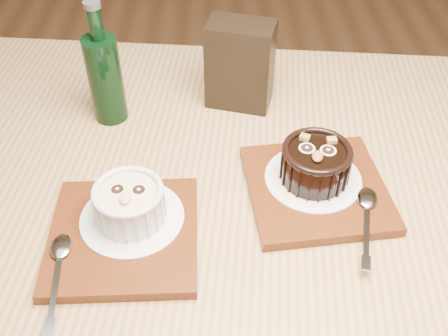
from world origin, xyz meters
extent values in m
cube|color=olive|center=(-0.08, 0.23, 0.73)|extent=(1.28, 0.92, 0.04)
cylinder|color=olive|center=(-0.59, 0.63, 0.35)|extent=(0.06, 0.06, 0.71)
cube|color=#55260E|center=(-0.23, 0.18, 0.76)|extent=(0.18, 0.18, 0.01)
cylinder|color=silver|center=(-0.23, 0.20, 0.77)|extent=(0.13, 0.13, 0.00)
cylinder|color=silver|center=(-0.23, 0.20, 0.79)|extent=(0.08, 0.08, 0.04)
cylinder|color=#D1BE80|center=(-0.23, 0.20, 0.81)|extent=(0.07, 0.07, 0.00)
torus|color=silver|center=(-0.23, 0.20, 0.81)|extent=(0.09, 0.09, 0.01)
cylinder|color=black|center=(-0.24, 0.20, 0.81)|extent=(0.02, 0.02, 0.00)
cylinder|color=black|center=(-0.21, 0.20, 0.81)|extent=(0.02, 0.02, 0.00)
ellipsoid|color=#DAB47F|center=(-0.23, 0.18, 0.82)|extent=(0.01, 0.02, 0.01)
cube|color=#55260E|center=(0.01, 0.25, 0.76)|extent=(0.20, 0.20, 0.01)
cylinder|color=silver|center=(0.01, 0.26, 0.77)|extent=(0.13, 0.13, 0.00)
cylinder|color=black|center=(0.01, 0.26, 0.79)|extent=(0.09, 0.09, 0.05)
cylinder|color=black|center=(0.01, 0.26, 0.81)|extent=(0.07, 0.07, 0.00)
torus|color=black|center=(0.01, 0.26, 0.82)|extent=(0.09, 0.09, 0.01)
cylinder|color=black|center=(0.00, 0.27, 0.81)|extent=(0.02, 0.02, 0.00)
cylinder|color=black|center=(0.03, 0.26, 0.81)|extent=(0.02, 0.02, 0.00)
ellipsoid|color=brown|center=(0.01, 0.25, 0.82)|extent=(0.02, 0.02, 0.01)
cube|color=brown|center=(0.00, 0.29, 0.82)|extent=(0.02, 0.01, 0.01)
cube|color=brown|center=(0.03, 0.28, 0.82)|extent=(0.01, 0.01, 0.01)
cube|color=black|center=(-0.08, 0.46, 0.82)|extent=(0.11, 0.08, 0.14)
cylinder|color=black|center=(-0.28, 0.43, 0.82)|extent=(0.05, 0.05, 0.14)
cylinder|color=black|center=(-0.28, 0.43, 0.91)|extent=(0.02, 0.02, 0.05)
cylinder|color=#333333|center=(-0.28, 0.43, 0.94)|extent=(0.02, 0.02, 0.01)
camera|label=1|loc=(-0.12, -0.24, 1.26)|focal=42.00mm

